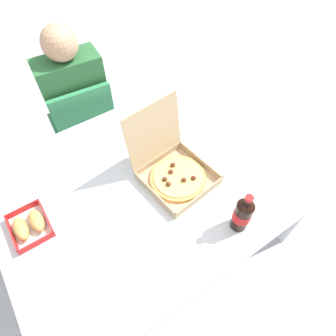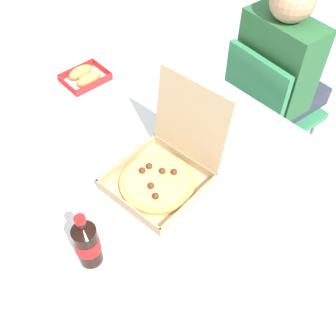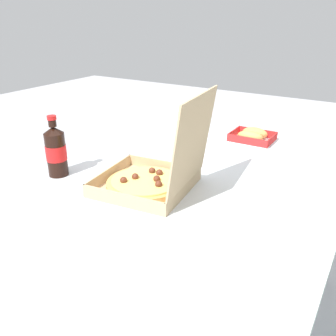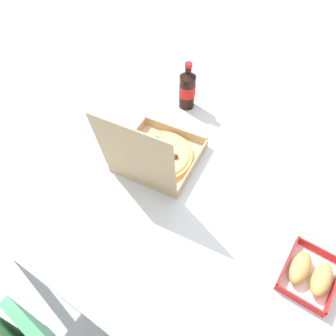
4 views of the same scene
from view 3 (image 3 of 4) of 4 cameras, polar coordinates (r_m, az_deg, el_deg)
The scene contains 6 objects.
ground_plane at distance 1.70m, azimuth 0.88°, elevation -25.11°, with size 10.00×10.00×0.00m, color #B2B2B7.
dining_table at distance 1.28m, azimuth 1.06°, elevation -5.14°, with size 1.49×1.08×0.72m.
pizza_box_open at distance 1.20m, azimuth -2.42°, elevation -1.38°, with size 0.33×0.37×0.34m.
bread_side_box at distance 1.72m, azimuth 13.22°, elevation 4.98°, with size 0.15×0.19×0.06m.
cola_bottle at distance 1.36m, azimuth -17.32°, elevation 2.63°, with size 0.07×0.07×0.22m.
paper_menu at distance 1.85m, azimuth 2.45°, elevation 6.11°, with size 0.21×0.15×0.00m, color white.
Camera 3 is at (0.97, 0.57, 1.28)m, focal length 38.49 mm.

